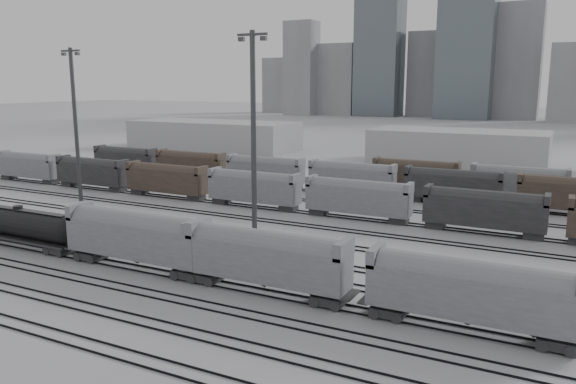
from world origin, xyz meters
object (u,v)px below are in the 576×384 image
at_px(hopper_car_a, 136,235).
at_px(hopper_car_b, 264,256).
at_px(tank_car_b, 19,224).
at_px(hopper_car_c, 470,289).
at_px(light_mast_c, 253,131).

height_order(hopper_car_a, hopper_car_b, hopper_car_a).
bearing_deg(tank_car_b, hopper_car_b, 0.00).
bearing_deg(hopper_car_c, hopper_car_a, 180.00).
distance_m(hopper_car_a, light_mast_c, 19.21).
height_order(hopper_car_a, light_mast_c, light_mast_c).
xyz_separation_m(hopper_car_a, hopper_car_b, (15.05, 0.00, -0.08)).
bearing_deg(light_mast_c, hopper_car_c, -29.33).
xyz_separation_m(tank_car_b, hopper_car_b, (32.92, 0.00, 0.86)).
relative_size(hopper_car_a, hopper_car_c, 1.05).
bearing_deg(hopper_car_a, hopper_car_b, 0.00).
xyz_separation_m(hopper_car_b, light_mast_c, (-10.41, 15.97, 9.69)).
relative_size(hopper_car_b, light_mast_c, 0.65).
distance_m(hopper_car_c, light_mast_c, 34.03).
distance_m(hopper_car_b, hopper_car_c, 18.01).
xyz_separation_m(hopper_car_c, light_mast_c, (-28.42, 15.97, 9.78)).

